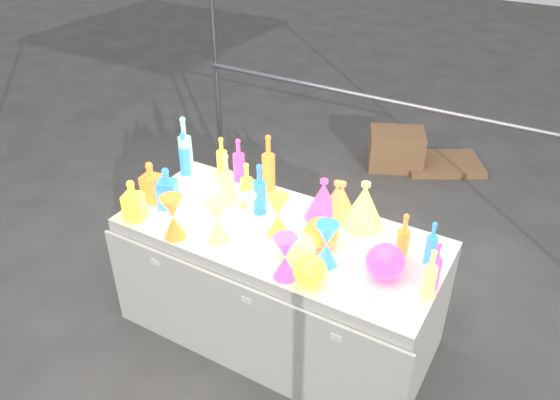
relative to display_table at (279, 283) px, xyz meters
The scene contains 33 objects.
ground 0.37m from the display_table, 90.00° to the left, with size 80.00×80.00×0.00m, color #5C5955.
display_table is the anchor object (origin of this frame).
cardboard_box_closed 2.37m from the display_table, 92.80° to the left, with size 0.49×0.36×0.36m, color #996C45.
cardboard_box_flat 2.62m from the display_table, 83.66° to the left, with size 0.69×0.49×0.06m, color #996C45.
bottle_0 0.89m from the display_table, 150.32° to the left, with size 0.07×0.07×0.27m, color red, non-canonical shape.
bottle_1 1.02m from the display_table, 163.52° to the left, with size 0.07×0.07×0.29m, color #1B974A, non-canonical shape.
bottle_2 0.72m from the display_table, 128.35° to the left, with size 0.08×0.08×0.37m, color orange, non-canonical shape.
bottle_3 0.81m from the display_table, 144.36° to the left, with size 0.07×0.07×0.29m, color #1D62AD, non-canonical shape.
bottle_4 0.68m from the display_table, 167.77° to the left, with size 0.08×0.08×0.33m, color teal, non-canonical shape.
bottle_5 1.06m from the display_table, 162.17° to the left, with size 0.08×0.08×0.39m, color #BD256C, non-canonical shape.
bottle_6 0.61m from the display_table, 154.85° to the left, with size 0.07×0.07×0.28m, color red, non-canonical shape.
bottle_7 0.58m from the display_table, 150.45° to the left, with size 0.07×0.07×0.32m, color #1B974A, non-canonical shape.
decanter_0 0.97m from the display_table, 158.48° to the right, with size 0.10×0.10×0.25m, color red, non-canonical shape.
decanter_1 0.96m from the display_table, behind, with size 0.10×0.10×0.26m, color orange, non-canonical shape.
decanter_2 0.86m from the display_table, behind, with size 0.10×0.10×0.26m, color #1B974A, non-canonical shape.
hourglass_0 0.75m from the display_table, 145.41° to the right, with size 0.12×0.12×0.25m, color orange, non-canonical shape.
hourglass_1 0.62m from the display_table, 55.43° to the right, with size 0.12×0.12×0.24m, color #1D62AD, non-canonical shape.
hourglass_2 0.60m from the display_table, 137.01° to the right, with size 0.12×0.12×0.24m, color teal, non-canonical shape.
hourglass_3 0.51m from the display_table, behind, with size 0.10×0.10×0.19m, color #BD256C, non-canonical shape.
hourglass_4 0.50m from the display_table, 80.97° to the right, with size 0.12×0.12×0.24m, color red, non-canonical shape.
hourglass_5 0.62m from the display_table, 19.55° to the right, with size 0.12×0.12×0.24m, color #1B974A, non-canonical shape.
globe_0 0.63m from the display_table, 40.36° to the right, with size 0.16×0.16×0.13m, color red, non-canonical shape.
globe_1 0.52m from the display_table, 37.54° to the right, with size 0.18×0.18×0.14m, color teal, non-canonical shape.
globe_2 0.52m from the display_table, ahead, with size 0.19×0.19×0.15m, color orange, non-canonical shape.
globe_3 0.78m from the display_table, ahead, with size 0.19×0.19×0.16m, color #1D62AD, non-canonical shape.
lampshade_0 0.62m from the display_table, 51.11° to the left, with size 0.20×0.20×0.23m, color yellow, non-canonical shape.
lampshade_1 0.61m from the display_table, 54.54° to the left, with size 0.19×0.19×0.23m, color yellow, non-canonical shape.
lampshade_2 0.57m from the display_table, 59.97° to the left, with size 0.21×0.21×0.25m, color #1D62AD, non-canonical shape.
lampshade_3 0.69m from the display_table, 38.06° to the left, with size 0.23×0.23×0.27m, color teal, non-canonical shape.
bottle_8 0.95m from the display_table, 10.47° to the left, with size 0.06×0.06×0.25m, color #1B974A, non-canonical shape.
bottle_9 0.85m from the display_table, ahead, with size 0.06×0.06×0.29m, color orange, non-canonical shape.
bottle_10 1.00m from the display_table, ahead, with size 0.06×0.06×0.26m, color #1D62AD, non-canonical shape.
bottle_11 1.00m from the display_table, ahead, with size 0.06×0.06×0.27m, color teal, non-canonical shape.
Camera 1 is at (1.23, -2.11, 2.51)m, focal length 35.00 mm.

